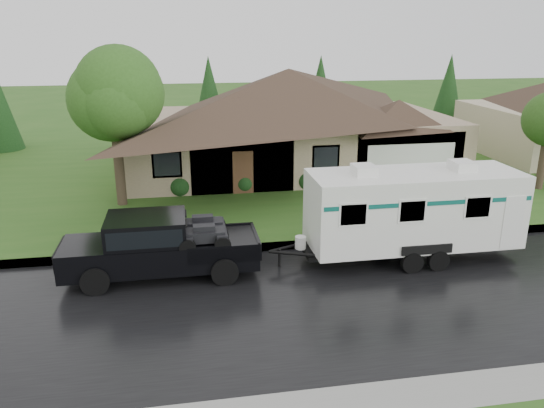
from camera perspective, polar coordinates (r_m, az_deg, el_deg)
The scene contains 9 objects.
ground at distance 18.04m, azimuth 4.34°, elevation -7.28°, with size 140.00×140.00×0.00m, color #2D591B.
road at distance 16.32m, azimuth 6.07°, elevation -10.21°, with size 140.00×8.00×0.01m, color black.
curb at distance 20.01m, azimuth 2.79°, elevation -4.38°, with size 140.00×0.50×0.15m, color gray.
lawn at distance 31.99m, azimuth -2.19°, elevation 4.23°, with size 140.00×26.00×0.15m, color #2D591B.
house_main at distance 30.59m, azimuth 2.36°, elevation 10.30°, with size 19.44×10.80×6.90m.
tree_left_green at distance 24.34m, azimuth -16.75°, elevation 10.84°, with size 4.19×4.19×6.94m.
shrub_row at distance 26.77m, azimuth 3.71°, elevation 2.73°, with size 13.60×1.00×1.00m.
pickup_truck at distance 17.70m, azimuth -12.27°, elevation -4.23°, with size 6.26×2.38×2.09m.
travel_trailer at distance 19.12m, azimuth 14.95°, elevation -0.46°, with size 7.72×2.71×3.46m.
Camera 1 is at (-4.13, -15.79, 7.70)m, focal length 35.00 mm.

